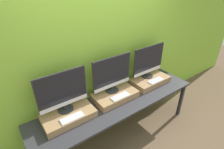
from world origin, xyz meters
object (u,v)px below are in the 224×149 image
monitor_left (63,91)px  monitor_center (112,74)px  keyboard_center (120,96)px  monitor_right (149,61)px  keyboard_left (72,118)px  keyboard_right (156,81)px

monitor_left → monitor_center: same height
monitor_left → keyboard_center: bearing=-15.0°
monitor_left → monitor_right: size_ratio=1.00×
keyboard_left → monitor_center: 0.83m
keyboard_left → monitor_left: bearing=90.0°
keyboard_right → monitor_left: bearing=172.4°
monitor_left → keyboard_right: size_ratio=2.18×
monitor_left → monitor_center: 0.75m
keyboard_center → monitor_right: size_ratio=0.46×
monitor_right → keyboard_right: (-0.00, -0.20, -0.29)m
monitor_right → keyboard_left: bearing=-172.4°
monitor_left → monitor_center: bearing=0.0°
monitor_right → monitor_left: bearing=180.0°
keyboard_center → keyboard_left: bearing=180.0°
monitor_center → keyboard_center: size_ratio=2.18×
monitor_right → keyboard_right: bearing=-90.0°
monitor_left → keyboard_right: (1.50, -0.20, -0.29)m
keyboard_left → monitor_right: 1.54m
monitor_center → keyboard_right: size_ratio=2.18×
keyboard_right → keyboard_left: bearing=180.0°
keyboard_left → monitor_right: bearing=7.6°
monitor_left → keyboard_center: 0.83m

